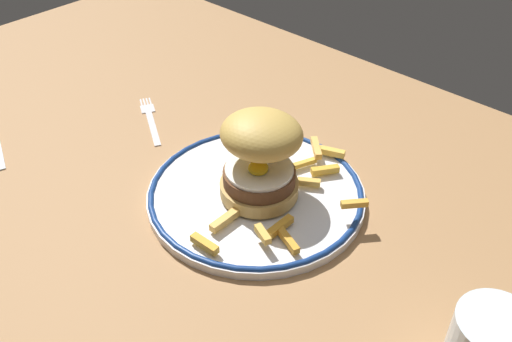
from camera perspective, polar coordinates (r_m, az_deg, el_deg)
The scene contains 5 objects.
ground_plane at distance 79.20cm, azimuth -3.27°, elevation -2.42°, with size 145.17×88.52×4.00cm, color #9C7147.
dinner_plate at distance 74.95cm, azimuth 0.00°, elevation -2.27°, with size 28.90×28.90×1.60cm.
burger at distance 70.99cm, azimuth 0.47°, elevation 1.78°, with size 11.16×11.83×11.34cm.
fries_pile at distance 73.06cm, azimuth 3.16°, elevation -2.09°, with size 19.12×26.52×2.43cm.
fork at distance 92.46cm, azimuth -10.62°, elevation 5.21°, with size 13.11×8.49×0.36cm.
Camera 1 is at (44.29, -41.04, 49.26)cm, focal length 39.56 mm.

